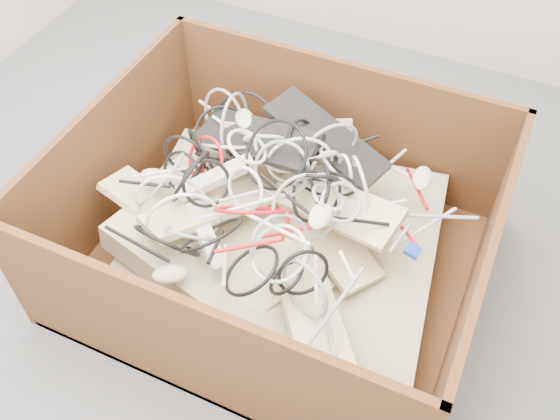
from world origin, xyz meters
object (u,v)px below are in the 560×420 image
at_px(power_strip_left, 216,178).
at_px(vga_plug, 413,251).
at_px(cardboard_box, 272,243).
at_px(power_strip_right, 206,237).

distance_m(power_strip_left, vga_plug, 0.68).
relative_size(cardboard_box, power_strip_left, 4.97).
xyz_separation_m(cardboard_box, power_strip_left, (-0.20, -0.00, 0.24)).
relative_size(power_strip_left, power_strip_right, 1.07).
bearing_deg(power_strip_right, power_strip_left, 148.72).
bearing_deg(vga_plug, power_strip_right, -154.56).
bearing_deg(power_strip_left, power_strip_right, -117.12).
relative_size(power_strip_right, vga_plug, 5.60).
relative_size(cardboard_box, power_strip_right, 5.33).
xyz_separation_m(cardboard_box, power_strip_right, (-0.14, -0.20, 0.19)).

